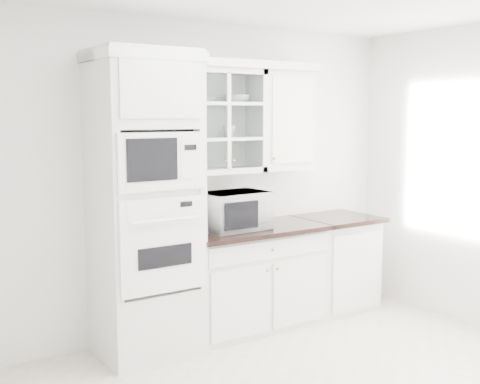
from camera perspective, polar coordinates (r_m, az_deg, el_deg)
room_shell at (r=4.27m, az=5.73°, el=5.59°), size 4.00×3.50×2.70m
oven_column at (r=4.77m, az=-8.99°, el=-1.27°), size 0.76×0.68×2.40m
base_cabinet_run at (r=5.44m, az=1.05°, el=-8.03°), size 1.32×0.67×0.92m
extra_base_cabinet at (r=6.05m, az=8.96°, el=-6.55°), size 0.72×0.67×0.92m
upper_cabinet_glass at (r=5.23m, az=-2.04°, el=6.72°), size 0.80×0.33×0.90m
upper_cabinet_solid at (r=5.61m, az=3.91°, el=6.76°), size 0.55×0.33×0.90m
crown_molding at (r=5.17m, az=-2.94°, el=12.09°), size 2.14×0.38×0.07m
countertop_microwave at (r=5.19m, az=-0.66°, el=-1.77°), size 0.59×0.50×0.33m
bowl_a at (r=5.15m, az=-3.45°, el=8.74°), size 0.21×0.21×0.05m
bowl_b at (r=5.34m, az=-0.34°, el=8.83°), size 0.26×0.26×0.07m
cup_a at (r=5.16m, az=-3.84°, el=5.68°), size 0.14×0.14×0.10m
cup_b at (r=5.31m, az=-1.06°, el=5.76°), size 0.13×0.13×0.10m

